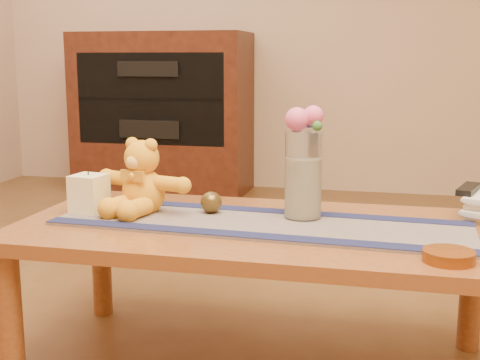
% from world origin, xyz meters
% --- Properties ---
extents(coffee_table_top, '(1.40, 0.70, 0.04)m').
position_xyz_m(coffee_table_top, '(0.00, 0.00, 0.43)').
color(coffee_table_top, brown).
rests_on(coffee_table_top, floor).
extents(table_leg_fl, '(0.07, 0.07, 0.41)m').
position_xyz_m(table_leg_fl, '(-0.64, -0.29, 0.21)').
color(table_leg_fl, brown).
rests_on(table_leg_fl, floor).
extents(table_leg_bl, '(0.07, 0.07, 0.41)m').
position_xyz_m(table_leg_bl, '(-0.64, 0.29, 0.21)').
color(table_leg_bl, brown).
rests_on(table_leg_bl, floor).
extents(table_leg_br, '(0.07, 0.07, 0.41)m').
position_xyz_m(table_leg_br, '(0.64, 0.29, 0.21)').
color(table_leg_br, brown).
rests_on(table_leg_br, floor).
extents(persian_runner, '(1.22, 0.41, 0.01)m').
position_xyz_m(persian_runner, '(0.01, -0.00, 0.45)').
color(persian_runner, '#171C41').
rests_on(persian_runner, coffee_table_top).
extents(runner_border_near, '(1.20, 0.12, 0.00)m').
position_xyz_m(runner_border_near, '(0.00, -0.15, 0.46)').
color(runner_border_near, '#151941').
rests_on(runner_border_near, persian_runner).
extents(runner_border_far, '(1.20, 0.12, 0.00)m').
position_xyz_m(runner_border_far, '(0.02, 0.14, 0.46)').
color(runner_border_far, '#151941').
rests_on(runner_border_far, persian_runner).
extents(teddy_bear, '(0.38, 0.34, 0.22)m').
position_xyz_m(teddy_bear, '(-0.37, 0.05, 0.57)').
color(teddy_bear, orange).
rests_on(teddy_bear, persian_runner).
extents(pillar_candle, '(0.11, 0.11, 0.12)m').
position_xyz_m(pillar_candle, '(-0.53, 0.01, 0.52)').
color(pillar_candle, '#F3EAB3').
rests_on(pillar_candle, persian_runner).
extents(candle_wick, '(0.00, 0.00, 0.01)m').
position_xyz_m(candle_wick, '(-0.53, 0.01, 0.58)').
color(candle_wick, black).
rests_on(candle_wick, pillar_candle).
extents(glass_vase, '(0.11, 0.11, 0.26)m').
position_xyz_m(glass_vase, '(0.12, 0.08, 0.59)').
color(glass_vase, silver).
rests_on(glass_vase, persian_runner).
extents(potpourri_fill, '(0.09, 0.09, 0.18)m').
position_xyz_m(potpourri_fill, '(0.12, 0.08, 0.55)').
color(potpourri_fill, beige).
rests_on(potpourri_fill, glass_vase).
extents(rose_left, '(0.07, 0.07, 0.07)m').
position_xyz_m(rose_left, '(0.10, 0.07, 0.75)').
color(rose_left, '#E5508A').
rests_on(rose_left, glass_vase).
extents(rose_right, '(0.06, 0.06, 0.06)m').
position_xyz_m(rose_right, '(0.15, 0.09, 0.76)').
color(rose_right, '#E5508A').
rests_on(rose_right, glass_vase).
extents(blue_flower_back, '(0.04, 0.04, 0.04)m').
position_xyz_m(blue_flower_back, '(0.13, 0.12, 0.75)').
color(blue_flower_back, '#4C5DA6').
rests_on(blue_flower_back, glass_vase).
extents(blue_flower_side, '(0.04, 0.04, 0.04)m').
position_xyz_m(blue_flower_side, '(0.09, 0.10, 0.74)').
color(blue_flower_side, '#4C5DA6').
rests_on(blue_flower_side, glass_vase).
extents(leaf_sprig, '(0.03, 0.03, 0.03)m').
position_xyz_m(leaf_sprig, '(0.16, 0.06, 0.74)').
color(leaf_sprig, '#33662D').
rests_on(leaf_sprig, glass_vase).
extents(bronze_ball, '(0.09, 0.09, 0.07)m').
position_xyz_m(bronze_ball, '(-0.16, 0.08, 0.49)').
color(bronze_ball, '#4F3D1A').
rests_on(bronze_ball, persian_runner).
extents(book_bottom, '(0.21, 0.26, 0.02)m').
position_xyz_m(book_bottom, '(0.61, 0.26, 0.46)').
color(book_bottom, beige).
rests_on(book_bottom, coffee_table_top).
extents(book_lower, '(0.24, 0.27, 0.02)m').
position_xyz_m(book_lower, '(0.61, 0.25, 0.48)').
color(book_lower, beige).
rests_on(book_lower, book_bottom).
extents(book_upper, '(0.20, 0.25, 0.02)m').
position_xyz_m(book_upper, '(0.61, 0.26, 0.50)').
color(book_upper, beige).
rests_on(book_upper, book_lower).
extents(book_top, '(0.23, 0.27, 0.02)m').
position_xyz_m(book_top, '(0.61, 0.26, 0.52)').
color(book_top, beige).
rests_on(book_top, book_upper).
extents(tv_remote, '(0.09, 0.17, 0.02)m').
position_xyz_m(tv_remote, '(0.61, 0.25, 0.54)').
color(tv_remote, black).
rests_on(tv_remote, book_top).
extents(amber_dish, '(0.15, 0.15, 0.03)m').
position_xyz_m(amber_dish, '(0.52, -0.24, 0.46)').
color(amber_dish, '#BF5914').
rests_on(amber_dish, coffee_table_top).
extents(media_cabinet, '(1.20, 0.50, 1.10)m').
position_xyz_m(media_cabinet, '(-1.20, 2.48, 0.55)').
color(media_cabinet, black).
rests_on(media_cabinet, floor).
extents(cabinet_cavity, '(1.02, 0.03, 0.61)m').
position_xyz_m(cabinet_cavity, '(-1.20, 2.25, 0.66)').
color(cabinet_cavity, black).
rests_on(cabinet_cavity, media_cabinet).
extents(cabinet_shelf, '(1.02, 0.20, 0.02)m').
position_xyz_m(cabinet_shelf, '(-1.20, 2.33, 0.66)').
color(cabinet_shelf, black).
rests_on(cabinet_shelf, media_cabinet).
extents(stereo_upper, '(0.42, 0.28, 0.10)m').
position_xyz_m(stereo_upper, '(-1.20, 2.35, 0.86)').
color(stereo_upper, black).
rests_on(stereo_upper, media_cabinet).
extents(stereo_lower, '(0.42, 0.28, 0.12)m').
position_xyz_m(stereo_lower, '(-1.20, 2.35, 0.46)').
color(stereo_lower, black).
rests_on(stereo_lower, media_cabinet).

